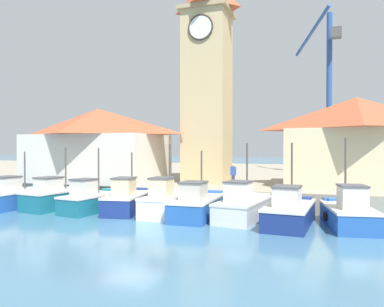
{
  "coord_description": "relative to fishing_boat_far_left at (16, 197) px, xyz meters",
  "views": [
    {
      "loc": [
        8.64,
        -16.29,
        3.87
      ],
      "look_at": [
        0.2,
        8.19,
        3.5
      ],
      "focal_mm": 35.0,
      "sensor_mm": 36.0,
      "label": 1
    }
  ],
  "objects": [
    {
      "name": "ground_plane",
      "position": [
        10.08,
        -2.92,
        -0.72
      ],
      "size": [
        300.0,
        300.0,
        0.0
      ],
      "primitive_type": "plane",
      "color": "teal"
    },
    {
      "name": "quay_wharf",
      "position": [
        10.08,
        23.28,
        -0.1
      ],
      "size": [
        120.0,
        40.0,
        1.24
      ],
      "primitive_type": "cube",
      "color": "#9E937F",
      "rests_on": "ground"
    },
    {
      "name": "fishing_boat_far_left",
      "position": [
        0.0,
        0.0,
        0.0
      ],
      "size": [
        2.48,
        5.17,
        3.64
      ],
      "color": "#2356A8",
      "rests_on": "ground"
    },
    {
      "name": "fishing_boat_left_outer",
      "position": [
        2.76,
        0.68,
        0.02
      ],
      "size": [
        2.61,
        4.98,
        3.92
      ],
      "color": "#196B7F",
      "rests_on": "ground"
    },
    {
      "name": "fishing_boat_left_inner",
      "position": [
        5.58,
        0.24,
        -0.02
      ],
      "size": [
        2.43,
        4.54,
        3.88
      ],
      "color": "#196B7F",
      "rests_on": "ground"
    },
    {
      "name": "fishing_boat_mid_left",
      "position": [
        7.69,
        0.92,
        0.01
      ],
      "size": [
        2.6,
        5.09,
        3.6
      ],
      "color": "navy",
      "rests_on": "ground"
    },
    {
      "name": "fishing_boat_center",
      "position": [
        10.26,
        0.7,
        0.04
      ],
      "size": [
        2.0,
        4.52,
        4.11
      ],
      "color": "silver",
      "rests_on": "ground"
    },
    {
      "name": "fishing_boat_mid_right",
      "position": [
        12.24,
        0.6,
        -0.01
      ],
      "size": [
        2.19,
        5.28,
        3.72
      ],
      "color": "#2356A8",
      "rests_on": "ground"
    },
    {
      "name": "fishing_boat_right_inner",
      "position": [
        14.77,
        0.72,
        -0.0
      ],
      "size": [
        2.6,
        4.98,
        4.16
      ],
      "color": "silver",
      "rests_on": "ground"
    },
    {
      "name": "fishing_boat_right_outer",
      "position": [
        17.26,
        0.03,
        -0.02
      ],
      "size": [
        2.42,
        5.16,
        4.15
      ],
      "color": "navy",
      "rests_on": "ground"
    },
    {
      "name": "fishing_boat_far_right",
      "position": [
        20.01,
        0.41,
        -0.01
      ],
      "size": [
        2.69,
        4.77,
        4.39
      ],
      "color": "#2356A8",
      "rests_on": "ground"
    },
    {
      "name": "clock_tower",
      "position": [
        10.48,
        8.27,
        8.72
      ],
      "size": [
        3.73,
        3.73,
        17.24
      ],
      "color": "tan",
      "rests_on": "quay_wharf"
    },
    {
      "name": "warehouse_left",
      "position": [
        2.01,
        6.37,
        3.46
      ],
      "size": [
        10.35,
        6.91,
        5.75
      ],
      "color": "silver",
      "rests_on": "quay_wharf"
    },
    {
      "name": "warehouse_right",
      "position": [
        21.01,
        8.46,
        3.63
      ],
      "size": [
        9.48,
        6.86,
        6.08
      ],
      "color": "beige",
      "rests_on": "quay_wharf"
    },
    {
      "name": "port_crane_near",
      "position": [
        19.39,
        21.71,
        7.05
      ],
      "size": [
        4.91,
        9.02,
        17.37
      ],
      "color": "navy",
      "rests_on": "quay_wharf"
    },
    {
      "name": "dock_worker_near_tower",
      "position": [
        13.31,
        4.78,
        1.37
      ],
      "size": [
        0.34,
        0.22,
        1.62
      ],
      "color": "#33333D",
      "rests_on": "quay_wharf"
    }
  ]
}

